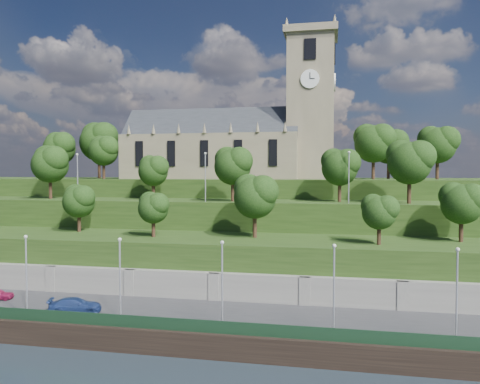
# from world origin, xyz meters

# --- Properties ---
(ground) EXTENTS (320.00, 320.00, 0.00)m
(ground) POSITION_xyz_m (0.00, 0.00, 0.00)
(ground) COLOR black
(ground) RESTS_ON ground
(promenade) EXTENTS (160.00, 12.00, 2.00)m
(promenade) POSITION_xyz_m (0.00, 6.00, 1.00)
(promenade) COLOR #2D2D30
(promenade) RESTS_ON ground
(quay_wall) EXTENTS (160.00, 0.50, 2.20)m
(quay_wall) POSITION_xyz_m (0.00, -0.05, 1.10)
(quay_wall) COLOR black
(quay_wall) RESTS_ON ground
(fence) EXTENTS (160.00, 0.10, 1.20)m
(fence) POSITION_xyz_m (0.00, 0.60, 2.60)
(fence) COLOR #17341E
(fence) RESTS_ON promenade
(retaining_wall) EXTENTS (160.00, 2.10, 5.00)m
(retaining_wall) POSITION_xyz_m (0.00, 11.97, 2.50)
(retaining_wall) COLOR slate
(retaining_wall) RESTS_ON ground
(embankment_lower) EXTENTS (160.00, 12.00, 8.00)m
(embankment_lower) POSITION_xyz_m (0.00, 18.00, 4.00)
(embankment_lower) COLOR #203712
(embankment_lower) RESTS_ON ground
(embankment_upper) EXTENTS (160.00, 10.00, 12.00)m
(embankment_upper) POSITION_xyz_m (0.00, 29.00, 6.00)
(embankment_upper) COLOR #203712
(embankment_upper) RESTS_ON ground
(hilltop) EXTENTS (160.00, 32.00, 15.00)m
(hilltop) POSITION_xyz_m (0.00, 50.00, 7.50)
(hilltop) COLOR #203712
(hilltop) RESTS_ON ground
(church) EXTENTS (38.60, 12.35, 27.60)m
(church) POSITION_xyz_m (0.79, 45.98, 22.52)
(church) COLOR #6F654E
(church) RESTS_ON hilltop
(trees_lower) EXTENTS (65.89, 8.37, 7.99)m
(trees_lower) POSITION_xyz_m (4.86, 18.44, 12.64)
(trees_lower) COLOR black
(trees_lower) RESTS_ON embankment_lower
(trees_upper) EXTENTS (60.10, 8.18, 8.56)m
(trees_upper) POSITION_xyz_m (3.59, 27.99, 17.46)
(trees_upper) COLOR black
(trees_upper) RESTS_ON embankment_upper
(trees_hilltop) EXTENTS (74.59, 15.70, 11.30)m
(trees_hilltop) POSITION_xyz_m (-1.83, 45.07, 21.54)
(trees_hilltop) COLOR black
(trees_hilltop) RESTS_ON hilltop
(lamp_posts_promenade) EXTENTS (60.36, 0.36, 7.98)m
(lamp_posts_promenade) POSITION_xyz_m (-2.00, 2.50, 6.60)
(lamp_posts_promenade) COLOR #B2B2B7
(lamp_posts_promenade) RESTS_ON promenade
(lamp_posts_upper) EXTENTS (40.36, 0.36, 7.06)m
(lamp_posts_upper) POSITION_xyz_m (0.00, 26.00, 16.12)
(lamp_posts_upper) COLOR #B2B2B7
(lamp_posts_upper) RESTS_ON embankment_upper
(car_right) EXTENTS (5.52, 3.65, 1.49)m
(car_right) POSITION_xyz_m (-7.61, 3.97, 2.74)
(car_right) COLOR navy
(car_right) RESTS_ON promenade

